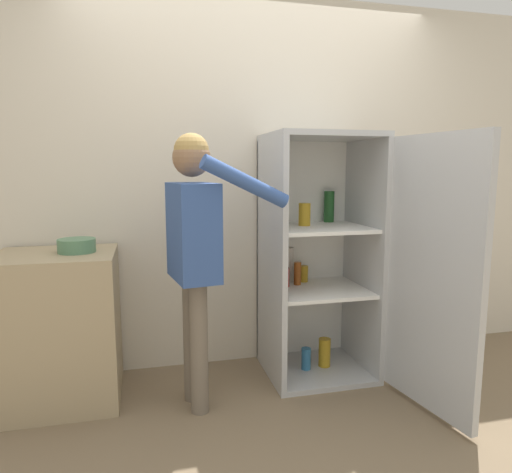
# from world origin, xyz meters

# --- Properties ---
(ground_plane) EXTENTS (12.00, 12.00, 0.00)m
(ground_plane) POSITION_xyz_m (0.00, 0.00, 0.00)
(ground_plane) COLOR #7A664C
(wall_back) EXTENTS (7.00, 0.06, 2.55)m
(wall_back) POSITION_xyz_m (0.00, 0.98, 1.27)
(wall_back) COLOR beige
(wall_back) RESTS_ON ground_plane
(refrigerator) EXTENTS (0.84, 1.30, 1.61)m
(refrigerator) POSITION_xyz_m (0.45, 0.53, 0.80)
(refrigerator) COLOR #B7BABC
(refrigerator) RESTS_ON ground_plane
(person) EXTENTS (0.65, 0.52, 1.58)m
(person) POSITION_xyz_m (-0.50, 0.36, 1.01)
(person) COLOR #726656
(person) RESTS_ON ground_plane
(counter) EXTENTS (0.68, 0.60, 0.90)m
(counter) POSITION_xyz_m (-1.28, 0.63, 0.45)
(counter) COLOR tan
(counter) RESTS_ON ground_plane
(bowl) EXTENTS (0.21, 0.21, 0.08)m
(bowl) POSITION_xyz_m (-1.16, 0.63, 0.94)
(bowl) COLOR #517F5B
(bowl) RESTS_ON counter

